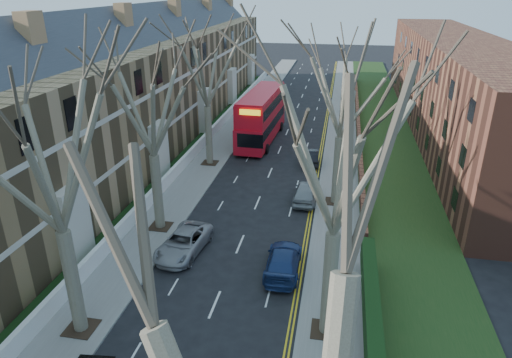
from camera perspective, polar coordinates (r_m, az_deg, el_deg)
The scene contains 16 objects.
pavement_left at distance 51.84m, azimuth -2.72°, elevation 6.32°, with size 3.00×102.00×0.12m, color slate.
pavement_right at distance 50.52m, azimuth 10.71°, elevation 5.48°, with size 3.00×102.00×0.12m, color slate.
terrace_left at distance 45.61m, azimuth -14.78°, elevation 10.34°, with size 9.70×78.00×13.60m.
flats_right at distance 54.50m, azimuth 23.49°, elevation 10.63°, with size 13.97×54.00×10.00m.
front_wall_left at distance 44.77m, azimuth -7.14°, elevation 4.14°, with size 0.30×78.00×1.00m.
grass_verge_right at distance 50.73m, azimuth 15.81°, elevation 5.17°, with size 6.00×102.00×0.06m.
tree_left_mid at distance 19.76m, azimuth -24.86°, elevation 4.62°, with size 10.50×10.50×14.71m.
tree_left_far at distance 28.26m, azimuth -13.37°, elevation 10.57°, with size 10.15×10.15×14.22m.
tree_left_dist at distance 39.29m, azimuth -6.34°, elevation 14.95°, with size 10.50×10.50×14.71m.
tree_right_mid at distance 18.10m, azimuth 10.52°, elevation 4.85°, with size 10.50×10.50×14.71m.
tree_right_far at distance 31.77m, azimuth 10.94°, elevation 12.13°, with size 10.15×10.15×14.22m.
double_decker_bus at distance 47.31m, azimuth 0.69°, elevation 7.71°, with size 3.41×12.13×4.99m.
car_left_far at distance 28.28m, azimuth -9.03°, elevation -7.86°, with size 2.24×4.86×1.35m, color gray.
car_right_near at distance 26.30m, azimuth 3.44°, elevation -10.16°, with size 1.92×4.71×1.37m, color navy.
car_right_mid at distance 34.48m, azimuth 6.27°, elevation -1.62°, with size 1.72×4.26×1.45m, color gray.
car_right_far at distance 41.76m, azimuth 6.79°, elevation 2.79°, with size 1.40×4.02×1.33m, color black.
Camera 1 is at (5.60, -9.21, 15.16)m, focal length 32.00 mm.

